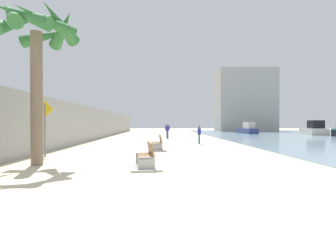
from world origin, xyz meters
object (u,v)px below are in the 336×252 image
pedestrian_sign (45,122)px  boat_nearest (314,130)px  person_walking (167,130)px  person_standing (199,133)px  bench_far (157,147)px  bench_near (145,161)px  palm_tree (38,38)px  boat_outer (247,129)px

pedestrian_sign → boat_nearest: bearing=39.2°
person_walking → person_standing: (2.38, -7.55, -0.13)m
bench_far → person_walking: bearing=85.2°
bench_far → boat_nearest: 29.92m
bench_far → bench_near: bearing=-93.8°
boat_nearest → person_standing: bearing=-141.6°
bench_near → bench_far: bearing=86.2°
bench_far → boat_nearest: (22.34, 19.89, 0.56)m
palm_tree → boat_outer: (19.37, 31.19, -4.40)m
palm_tree → boat_nearest: size_ratio=1.55×
boat_outer → pedestrian_sign: pedestrian_sign is taller
boat_outer → pedestrian_sign: 35.01m
boat_nearest → boat_outer: bearing=143.7°
person_standing → boat_nearest: bearing=38.4°
bench_near → person_standing: bearing=71.1°
person_standing → boat_nearest: 24.13m
palm_tree → pedestrian_sign: size_ratio=2.39×
bench_far → boat_nearest: size_ratio=0.49×
person_standing → boat_nearest: (18.92, 14.97, -0.07)m
boat_outer → bench_near: bearing=-115.3°
bench_near → bench_far: (0.41, 6.31, 0.00)m
boat_outer → pedestrian_sign: bearing=-125.4°
person_standing → pedestrian_sign: (-9.06, -7.88, 0.89)m
person_walking → boat_outer: 18.87m
palm_tree → person_walking: 19.44m
palm_tree → person_walking: bearing=72.3°
person_walking → palm_tree: bearing=-107.7°
bench_near → pedestrian_sign: pedestrian_sign is taller
person_standing → pedestrian_sign: bearing=-139.0°
bench_near → pedestrian_sign: size_ratio=0.79×
person_standing → boat_outer: size_ratio=0.26×
person_walking → boat_outer: boat_outer is taller
palm_tree → bench_near: bearing=-9.0°
bench_near → pedestrian_sign: 6.39m
palm_tree → person_standing: palm_tree is taller
boat_nearest → pedestrian_sign: (-27.98, -22.86, 0.96)m
person_walking → boat_nearest: size_ratio=0.39×
bench_far → pedestrian_sign: 6.55m
bench_far → person_standing: size_ratio=1.42×
bench_far → boat_outer: size_ratio=0.37×
boat_nearest → pedestrian_sign: 36.14m
boat_nearest → palm_tree: bearing=-136.7°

